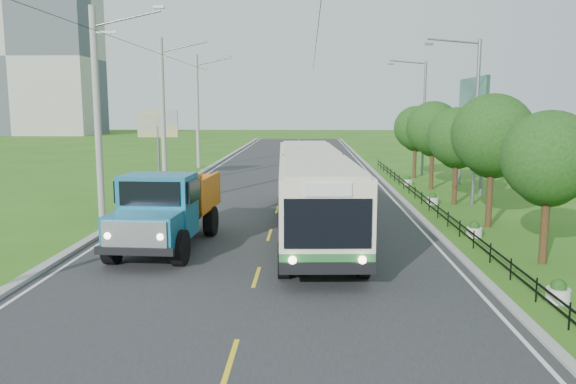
# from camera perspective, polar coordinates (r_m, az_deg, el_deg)

# --- Properties ---
(ground) EXTENTS (240.00, 240.00, 0.00)m
(ground) POSITION_cam_1_polar(r_m,az_deg,el_deg) (18.14, -3.22, -8.65)
(ground) COLOR #2F5F16
(ground) RESTS_ON ground
(road) EXTENTS (14.00, 120.00, 0.02)m
(road) POSITION_cam_1_polar(r_m,az_deg,el_deg) (37.67, -0.42, 0.39)
(road) COLOR #28282B
(road) RESTS_ON ground
(curb_left) EXTENTS (0.40, 120.00, 0.15)m
(curb_left) POSITION_cam_1_polar(r_m,az_deg,el_deg) (38.65, -11.15, 0.53)
(curb_left) COLOR #9E9E99
(curb_left) RESTS_ON ground
(curb_right) EXTENTS (0.30, 120.00, 0.10)m
(curb_right) POSITION_cam_1_polar(r_m,az_deg,el_deg) (38.03, 10.40, 0.39)
(curb_right) COLOR #9E9E99
(curb_right) RESTS_ON ground
(edge_line_left) EXTENTS (0.12, 120.00, 0.00)m
(edge_line_left) POSITION_cam_1_polar(r_m,az_deg,el_deg) (38.53, -10.35, 0.45)
(edge_line_left) COLOR silver
(edge_line_left) RESTS_ON road
(edge_line_right) EXTENTS (0.12, 120.00, 0.00)m
(edge_line_right) POSITION_cam_1_polar(r_m,az_deg,el_deg) (37.96, 9.65, 0.35)
(edge_line_right) COLOR silver
(edge_line_right) RESTS_ON road
(centre_dash) EXTENTS (0.12, 2.20, 0.00)m
(centre_dash) POSITION_cam_1_polar(r_m,az_deg,el_deg) (18.13, -3.22, -8.59)
(centre_dash) COLOR yellow
(centre_dash) RESTS_ON road
(railing_right) EXTENTS (0.04, 40.00, 0.60)m
(railing_right) POSITION_cam_1_polar(r_m,az_deg,el_deg) (32.29, 13.43, -0.70)
(railing_right) COLOR black
(railing_right) RESTS_ON ground
(pole_near) EXTENTS (3.51, 0.32, 10.00)m
(pole_near) POSITION_cam_1_polar(r_m,az_deg,el_deg) (28.06, -18.74, 7.56)
(pole_near) COLOR gray
(pole_near) RESTS_ON ground
(pole_mid) EXTENTS (3.51, 0.32, 10.00)m
(pole_mid) POSITION_cam_1_polar(r_m,az_deg,el_deg) (39.51, -12.55, 7.97)
(pole_mid) COLOR gray
(pole_mid) RESTS_ON ground
(pole_far) EXTENTS (3.51, 0.32, 10.00)m
(pole_far) POSITION_cam_1_polar(r_m,az_deg,el_deg) (51.22, -9.15, 8.15)
(pole_far) COLOR gray
(pole_far) RESTS_ON ground
(tree_second) EXTENTS (3.18, 3.26, 5.30)m
(tree_second) POSITION_cam_1_polar(r_m,az_deg,el_deg) (21.14, 24.99, 2.75)
(tree_second) COLOR #382314
(tree_second) RESTS_ON ground
(tree_third) EXTENTS (3.60, 3.62, 6.00)m
(tree_third) POSITION_cam_1_polar(r_m,az_deg,el_deg) (26.72, 20.08, 5.09)
(tree_third) COLOR #382314
(tree_third) RESTS_ON ground
(tree_fourth) EXTENTS (3.24, 3.31, 5.40)m
(tree_fourth) POSITION_cam_1_polar(r_m,az_deg,el_deg) (32.50, 16.80, 5.06)
(tree_fourth) COLOR #382314
(tree_fourth) RESTS_ON ground
(tree_fifth) EXTENTS (3.48, 3.52, 5.80)m
(tree_fifth) POSITION_cam_1_polar(r_m,az_deg,el_deg) (38.31, 14.56, 6.03)
(tree_fifth) COLOR #382314
(tree_fifth) RESTS_ON ground
(tree_back) EXTENTS (3.30, 3.36, 5.50)m
(tree_back) POSITION_cam_1_polar(r_m,az_deg,el_deg) (44.19, 12.88, 6.13)
(tree_back) COLOR #382314
(tree_back) RESTS_ON ground
(streetlight_mid) EXTENTS (3.02, 0.20, 9.07)m
(streetlight_mid) POSITION_cam_1_polar(r_m,az_deg,el_deg) (32.52, 18.32, 7.32)
(streetlight_mid) COLOR slate
(streetlight_mid) RESTS_ON ground
(streetlight_far) EXTENTS (3.02, 0.20, 9.07)m
(streetlight_far) POSITION_cam_1_polar(r_m,az_deg,el_deg) (46.14, 13.47, 7.76)
(streetlight_far) COLOR slate
(streetlight_far) RESTS_ON ground
(planter_front) EXTENTS (0.64, 0.64, 0.67)m
(planter_front) POSITION_cam_1_polar(r_m,az_deg,el_deg) (17.52, 25.75, -9.17)
(planter_front) COLOR silver
(planter_front) RESTS_ON ground
(planter_near) EXTENTS (0.64, 0.64, 0.67)m
(planter_near) POSITION_cam_1_polar(r_m,az_deg,el_deg) (24.80, 18.39, -3.70)
(planter_near) COLOR silver
(planter_near) RESTS_ON ground
(planter_mid) EXTENTS (0.64, 0.64, 0.67)m
(planter_mid) POSITION_cam_1_polar(r_m,az_deg,el_deg) (32.42, 14.47, -0.72)
(planter_mid) COLOR silver
(planter_mid) RESTS_ON ground
(planter_far) EXTENTS (0.64, 0.64, 0.67)m
(planter_far) POSITION_cam_1_polar(r_m,az_deg,el_deg) (40.18, 12.05, 1.11)
(planter_far) COLOR silver
(planter_far) RESTS_ON ground
(billboard_left) EXTENTS (3.00, 0.20, 5.20)m
(billboard_left) POSITION_cam_1_polar(r_m,az_deg,el_deg) (42.75, -13.09, 6.34)
(billboard_left) COLOR slate
(billboard_left) RESTS_ON ground
(billboard_right) EXTENTS (0.24, 6.00, 7.30)m
(billboard_right) POSITION_cam_1_polar(r_m,az_deg,el_deg) (38.75, 18.25, 8.11)
(billboard_right) COLOR slate
(billboard_right) RESTS_ON ground
(apartment_near) EXTENTS (28.00, 14.00, 30.00)m
(apartment_near) POSITION_cam_1_polar(r_m,az_deg,el_deg) (126.10, -25.21, 12.15)
(apartment_near) COLOR #B7B2A3
(apartment_near) RESTS_ON ground
(bus) EXTENTS (3.61, 17.48, 3.35)m
(bus) POSITION_cam_1_polar(r_m,az_deg,el_deg) (24.58, 2.44, 0.73)
(bus) COLOR #2B6D35
(bus) RESTS_ON ground
(dump_truck) EXTENTS (3.12, 7.21, 2.97)m
(dump_truck) POSITION_cam_1_polar(r_m,az_deg,el_deg) (22.00, -12.21, -1.27)
(dump_truck) COLOR #17678A
(dump_truck) RESTS_ON ground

